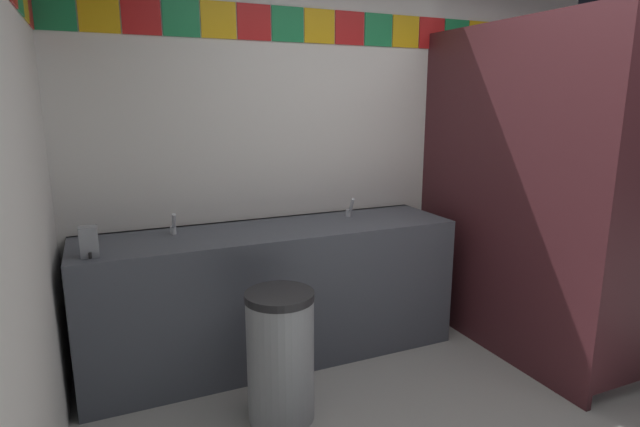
{
  "coord_description": "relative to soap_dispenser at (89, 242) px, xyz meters",
  "views": [
    {
      "loc": [
        -1.77,
        -1.56,
        1.65
      ],
      "look_at": [
        -0.6,
        1.11,
        1.0
      ],
      "focal_mm": 28.59,
      "sensor_mm": 36.0,
      "label": 1
    }
  ],
  "objects": [
    {
      "name": "faucet_right",
      "position": [
        1.64,
        0.28,
        -0.03
      ],
      "size": [
        0.04,
        0.1,
        0.14
      ],
      "color": "silver",
      "rests_on": "vanity_counter"
    },
    {
      "name": "toilet",
      "position": [
        3.0,
        0.11,
        -0.64
      ],
      "size": [
        0.39,
        0.49,
        0.74
      ],
      "color": "white",
      "rests_on": "ground_plane"
    },
    {
      "name": "stall_divider",
      "position": [
        2.55,
        -0.57,
        0.12
      ],
      "size": [
        0.92,
        1.6,
        2.13
      ],
      "color": "#471E23",
      "rests_on": "ground_plane"
    },
    {
      "name": "trash_bin",
      "position": [
        0.86,
        -0.47,
        -0.59
      ],
      "size": [
        0.36,
        0.36,
        0.7
      ],
      "color": "#999EA3",
      "rests_on": "ground_plane"
    },
    {
      "name": "vanity_counter",
      "position": [
        1.05,
        0.19,
        -0.5
      ],
      "size": [
        2.36,
        0.61,
        0.86
      ],
      "color": "#4C515B",
      "rests_on": "ground_plane"
    },
    {
      "name": "faucet_left",
      "position": [
        0.46,
        0.28,
        -0.03
      ],
      "size": [
        0.04,
        0.1,
        0.14
      ],
      "color": "silver",
      "rests_on": "vanity_counter"
    },
    {
      "name": "wall_back",
      "position": [
        1.84,
        0.53,
        0.43
      ],
      "size": [
        4.04,
        0.09,
        2.73
      ],
      "color": "white",
      "rests_on": "ground_plane"
    },
    {
      "name": "soap_dispenser",
      "position": [
        0.0,
        0.0,
        0.0
      ],
      "size": [
        0.09,
        0.09,
        0.16
      ],
      "color": "gray",
      "rests_on": "vanity_counter"
    }
  ]
}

